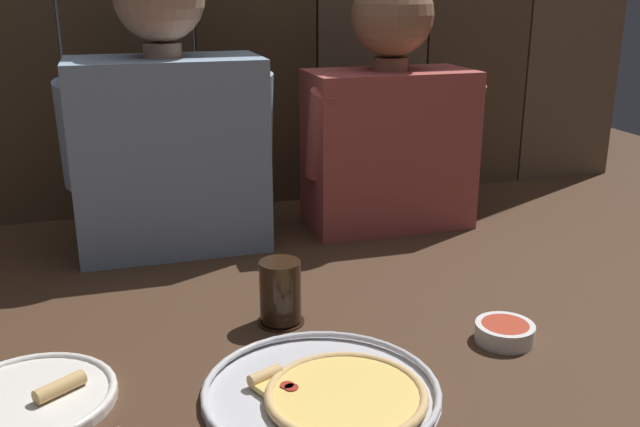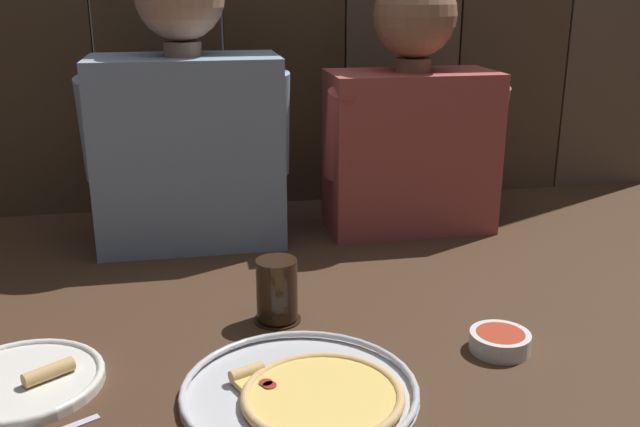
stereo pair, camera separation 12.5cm
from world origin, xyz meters
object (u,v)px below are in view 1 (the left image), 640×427
Objects in this scene: pizza_tray at (330,392)px; drinking_glass at (280,293)px; diner_left at (167,118)px; dinner_plate at (31,398)px; diner_right at (390,112)px; dipping_bowl at (505,331)px.

pizza_tray is 3.03× the size of drinking_glass.
drinking_glass is (-0.01, 0.25, 0.05)m from pizza_tray.
pizza_tray is 0.54× the size of diner_left.
pizza_tray is at bearing -78.09° from diner_left.
dinner_plate is at bearing 165.11° from pizza_tray.
drinking_glass reaches higher than dinner_plate.
drinking_glass is 0.63m from diner_right.
diner_right is (0.77, 0.59, 0.27)m from dinner_plate.
diner_left is (0.26, 0.59, 0.28)m from dinner_plate.
diner_right is at bearing 49.83° from drinking_glass.
pizza_tray is 0.26m from drinking_glass.
diner_right reaches higher than dinner_plate.
dipping_bowl is at bearing 13.73° from pizza_tray.
drinking_glass is 1.17× the size of dipping_bowl.
diner_left reaches higher than pizza_tray.
diner_right reaches higher than drinking_glass.
pizza_tray is 0.83m from diner_right.
pizza_tray is at bearing -87.67° from drinking_glass.
diner_left is at bearing -179.99° from diner_right.
diner_right is (0.51, 0.00, -0.01)m from diner_left.
drinking_glass is (0.40, 0.15, 0.05)m from dinner_plate.
diner_left is at bearing 101.91° from pizza_tray.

